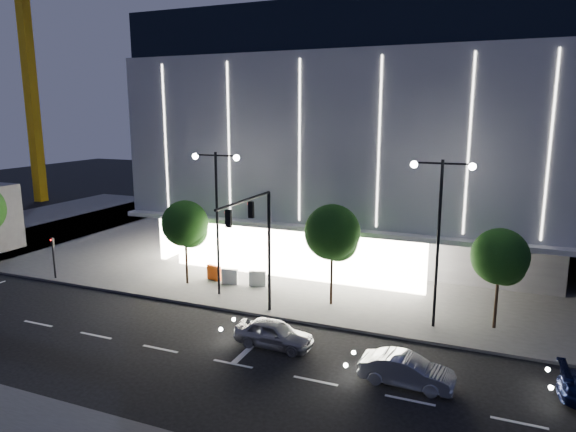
% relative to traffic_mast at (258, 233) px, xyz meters
% --- Properties ---
extents(ground, '(160.00, 160.00, 0.00)m').
position_rel_traffic_mast_xyz_m(ground, '(-1.00, -3.34, -5.03)').
color(ground, black).
rests_on(ground, ground).
extents(sidewalk_museum, '(70.00, 40.00, 0.15)m').
position_rel_traffic_mast_xyz_m(sidewalk_museum, '(4.00, 20.66, -4.95)').
color(sidewalk_museum, '#474747').
rests_on(sidewalk_museum, ground).
extents(museum, '(30.00, 25.80, 18.00)m').
position_rel_traffic_mast_xyz_m(museum, '(1.98, 18.97, 4.25)').
color(museum, '#4C4C51').
rests_on(museum, ground).
extents(traffic_mast, '(0.33, 5.89, 7.07)m').
position_rel_traffic_mast_xyz_m(traffic_mast, '(0.00, 0.00, 0.00)').
color(traffic_mast, black).
rests_on(traffic_mast, ground).
extents(street_lamp_west, '(3.16, 0.36, 9.00)m').
position_rel_traffic_mast_xyz_m(street_lamp_west, '(-4.00, 2.66, 0.93)').
color(street_lamp_west, black).
rests_on(street_lamp_west, ground).
extents(street_lamp_east, '(3.16, 0.36, 9.00)m').
position_rel_traffic_mast_xyz_m(street_lamp_east, '(9.00, 2.66, 0.93)').
color(street_lamp_east, black).
rests_on(street_lamp_east, ground).
extents(ped_signal_far, '(0.22, 0.24, 3.00)m').
position_rel_traffic_mast_xyz_m(ped_signal_far, '(-16.00, 1.16, -3.14)').
color(ped_signal_far, black).
rests_on(ped_signal_far, ground).
extents(tower_crane, '(32.00, 2.00, 28.50)m').
position_rel_traffic_mast_xyz_m(tower_crane, '(-41.92, 24.66, 15.48)').
color(tower_crane, gold).
rests_on(tower_crane, ground).
extents(tree_left, '(3.02, 3.02, 5.72)m').
position_rel_traffic_mast_xyz_m(tree_left, '(-6.97, 3.68, -0.99)').
color(tree_left, black).
rests_on(tree_left, ground).
extents(tree_mid, '(3.25, 3.25, 6.15)m').
position_rel_traffic_mast_xyz_m(tree_mid, '(3.03, 3.68, -0.69)').
color(tree_mid, black).
rests_on(tree_mid, ground).
extents(tree_right, '(2.91, 2.91, 5.51)m').
position_rel_traffic_mast_xyz_m(tree_right, '(12.03, 3.68, -1.14)').
color(tree_right, black).
rests_on(tree_right, ground).
extents(car_lead, '(4.01, 1.74, 1.35)m').
position_rel_traffic_mast_xyz_m(car_lead, '(2.00, -2.46, -4.35)').
color(car_lead, '#96989D').
rests_on(car_lead, ground).
extents(car_second, '(3.97, 1.53, 1.29)m').
position_rel_traffic_mast_xyz_m(car_second, '(8.65, -3.66, -4.38)').
color(car_second, '#B8BBC0').
rests_on(car_second, ground).
extents(barrier_a, '(1.13, 0.52, 1.00)m').
position_rel_traffic_mast_xyz_m(barrier_a, '(-5.69, 4.92, -4.38)').
color(barrier_a, '#FB4E0D').
rests_on(barrier_a, sidewalk_museum).
extents(barrier_b, '(1.12, 0.57, 1.00)m').
position_rel_traffic_mast_xyz_m(barrier_b, '(-2.42, 4.91, -4.38)').
color(barrier_b, silver).
rests_on(barrier_b, sidewalk_museum).
extents(barrier_d, '(1.12, 0.38, 1.00)m').
position_rel_traffic_mast_xyz_m(barrier_d, '(-4.30, 4.62, -4.38)').
color(barrier_d, silver).
rests_on(barrier_d, sidewalk_museum).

